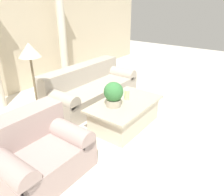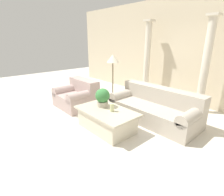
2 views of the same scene
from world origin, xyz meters
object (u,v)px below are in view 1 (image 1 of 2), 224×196
potted_plant (114,94)px  floor_lamp (31,59)px  sofa_long (90,88)px  loveseat (36,151)px  coffee_table (125,114)px

potted_plant → floor_lamp: (-0.79, 1.03, 0.60)m
sofa_long → floor_lamp: floor_lamp is taller
sofa_long → potted_plant: 1.36m
sofa_long → potted_plant: bearing=-119.7°
loveseat → coffee_table: size_ratio=0.83×
loveseat → potted_plant: (1.46, -0.19, 0.36)m
potted_plant → floor_lamp: 1.43m
coffee_table → sofa_long: bearing=71.2°
coffee_table → potted_plant: 0.52m
floor_lamp → sofa_long: bearing=4.3°
sofa_long → coffee_table: size_ratio=1.60×
loveseat → potted_plant: potted_plant is taller
sofa_long → loveseat: 2.31m
floor_lamp → coffee_table: bearing=-47.4°
loveseat → floor_lamp: 1.44m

